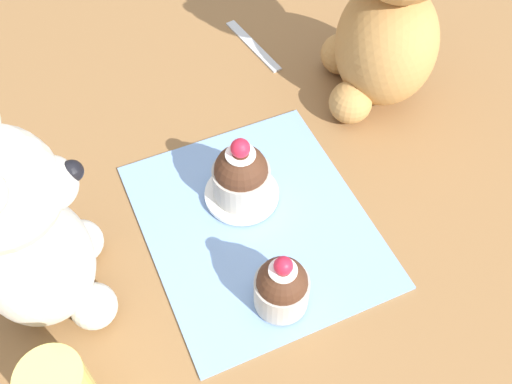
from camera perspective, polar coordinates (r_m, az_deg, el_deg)
name	(u,v)px	position (r m, az deg, el deg)	size (l,w,h in m)	color
ground_plane	(256,225)	(0.61, 0.00, -3.17)	(4.00, 4.00, 0.00)	olive
knitted_placemat	(256,223)	(0.60, 0.00, -3.01)	(0.25, 0.22, 0.01)	#7A9ED1
teddy_bear_cream	(26,233)	(0.51, -21.10, -3.68)	(0.12, 0.12, 0.22)	beige
teddy_bear_tan	(389,12)	(0.67, 12.59, 16.37)	(0.16, 0.15, 0.25)	#B78447
cupcake_near_cream_bear	(282,286)	(0.53, 2.47, -8.95)	(0.05, 0.05, 0.07)	#B2ADA3
saucer_plate	(245,193)	(0.62, -1.05, -0.06)	(0.08, 0.08, 0.01)	white
cupcake_near_tan_bear	(245,174)	(0.59, -1.10, 1.76)	(0.06, 0.06, 0.08)	#B2ADA3
teaspoon	(253,45)	(0.79, -0.29, 13.84)	(0.11, 0.01, 0.01)	silver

